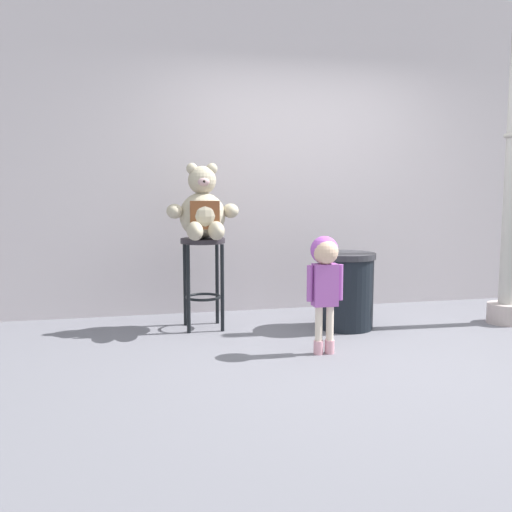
% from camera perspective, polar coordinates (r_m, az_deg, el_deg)
% --- Properties ---
extents(ground_plane, '(24.00, 24.00, 0.00)m').
position_cam_1_polar(ground_plane, '(4.16, 11.59, -10.14)').
color(ground_plane, slate).
extents(building_wall, '(6.53, 0.30, 3.16)m').
position_cam_1_polar(building_wall, '(5.80, 4.03, 10.52)').
color(building_wall, silver).
rests_on(building_wall, ground_plane).
extents(bar_stool_with_teddy, '(0.38, 0.38, 0.79)m').
position_cam_1_polar(bar_stool_with_teddy, '(4.85, -5.41, -0.89)').
color(bar_stool_with_teddy, '#29242A').
rests_on(bar_stool_with_teddy, ground_plane).
extents(teddy_bear, '(0.61, 0.55, 0.64)m').
position_cam_1_polar(teddy_bear, '(4.78, -5.42, 4.55)').
color(teddy_bear, tan).
rests_on(teddy_bear, bar_stool_with_teddy).
extents(child_walking, '(0.28, 0.22, 0.87)m').
position_cam_1_polar(child_walking, '(4.09, 7.01, -1.31)').
color(child_walking, pink).
rests_on(child_walking, ground_plane).
extents(trash_bin, '(0.49, 0.49, 0.66)m').
position_cam_1_polar(trash_bin, '(4.93, 9.15, -3.46)').
color(trash_bin, black).
rests_on(trash_bin, ground_plane).
extents(lamppost, '(0.31, 0.31, 2.88)m').
position_cam_1_polar(lamppost, '(5.45, 24.52, 5.59)').
color(lamppost, '#B5A5A1').
rests_on(lamppost, ground_plane).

